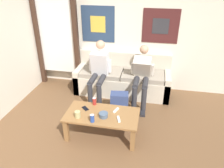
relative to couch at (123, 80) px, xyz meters
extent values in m
cube|color=silver|center=(-0.20, 0.36, 0.98)|extent=(10.00, 0.05, 2.55)
cube|color=navy|center=(-0.61, 0.32, 1.12)|extent=(0.73, 0.01, 0.77)
cube|color=gold|center=(-0.61, 0.32, 1.12)|extent=(0.33, 0.01, 0.34)
cube|color=#471E1E|center=(0.71, 0.32, 1.13)|extent=(0.74, 0.01, 0.70)
cube|color=#2D2D33|center=(0.71, 0.32, 1.13)|extent=(0.33, 0.01, 0.31)
cube|color=#382319|center=(-1.96, 0.13, 0.73)|extent=(0.10, 0.10, 2.05)
cube|color=#382319|center=(-1.06, 0.13, 0.73)|extent=(0.10, 0.10, 2.05)
cube|color=silver|center=(-1.51, 0.15, 0.83)|extent=(0.82, 0.02, 1.64)
cube|color=beige|center=(0.00, 0.27, 0.13)|extent=(2.03, 0.13, 0.84)
cube|color=beige|center=(0.00, -0.09, -0.09)|extent=(2.03, 0.58, 0.42)
cube|color=beige|center=(-0.96, -0.09, -0.03)|extent=(0.12, 0.58, 0.54)
cube|color=beige|center=(0.96, -0.09, -0.03)|extent=(0.12, 0.58, 0.54)
cube|color=gray|center=(-0.45, -0.09, 0.17)|extent=(0.88, 0.54, 0.10)
cube|color=gray|center=(0.45, -0.09, 0.17)|extent=(0.88, 0.54, 0.10)
cube|color=olive|center=(-0.09, -1.52, 0.11)|extent=(1.16, 0.60, 0.03)
cube|color=olive|center=(-0.62, -1.28, -0.10)|extent=(0.07, 0.07, 0.39)
cube|color=olive|center=(0.44, -1.28, -0.10)|extent=(0.07, 0.07, 0.39)
cube|color=olive|center=(-0.62, -1.77, -0.10)|extent=(0.07, 0.07, 0.39)
cube|color=olive|center=(0.44, -1.77, -0.10)|extent=(0.07, 0.07, 0.39)
cylinder|color=#2D2D33|center=(-0.52, -0.54, 0.22)|extent=(0.11, 0.44, 0.11)
cylinder|color=#2D2D33|center=(-0.52, -0.76, -0.02)|extent=(0.10, 0.10, 0.49)
cube|color=#232328|center=(-0.52, -0.83, -0.27)|extent=(0.11, 0.25, 0.05)
cylinder|color=#2D2D33|center=(-0.34, -0.54, 0.22)|extent=(0.11, 0.44, 0.11)
cylinder|color=#2D2D33|center=(-0.34, -0.76, -0.02)|extent=(0.10, 0.10, 0.49)
cube|color=#232328|center=(-0.34, -0.83, -0.27)|extent=(0.11, 0.25, 0.05)
cube|color=silver|center=(-0.43, -0.28, 0.46)|extent=(0.36, 0.32, 0.52)
sphere|color=tan|center=(-0.43, -0.22, 0.84)|extent=(0.18, 0.18, 0.18)
cylinder|color=silver|center=(-0.62, -0.28, 0.43)|extent=(0.08, 0.10, 0.28)
cylinder|color=silver|center=(-0.24, -0.28, 0.43)|extent=(0.08, 0.10, 0.28)
cylinder|color=#2D2D33|center=(0.34, -0.52, 0.22)|extent=(0.11, 0.39, 0.11)
cylinder|color=#2D2D33|center=(0.34, -0.71, -0.02)|extent=(0.10, 0.10, 0.49)
cube|color=#232328|center=(0.34, -0.78, -0.27)|extent=(0.11, 0.25, 0.05)
cylinder|color=#2D2D33|center=(0.52, -0.52, 0.22)|extent=(0.11, 0.39, 0.11)
cylinder|color=#2D2D33|center=(0.52, -0.71, -0.02)|extent=(0.10, 0.10, 0.49)
cube|color=#232328|center=(0.52, -0.78, -0.27)|extent=(0.11, 0.25, 0.05)
cube|color=beige|center=(0.43, -0.21, 0.42)|extent=(0.36, 0.43, 0.51)
sphere|color=tan|center=(0.43, -0.04, 0.74)|extent=(0.18, 0.18, 0.18)
cylinder|color=beige|center=(0.23, -0.19, 0.38)|extent=(0.08, 0.14, 0.26)
cylinder|color=beige|center=(0.62, -0.19, 0.38)|extent=(0.08, 0.14, 0.26)
cube|color=navy|center=(0.07, -0.80, -0.09)|extent=(0.36, 0.26, 0.40)
cube|color=navy|center=(0.08, -0.90, -0.18)|extent=(0.24, 0.11, 0.18)
cylinder|color=#475B75|center=(-0.05, -1.59, 0.16)|extent=(0.14, 0.14, 0.07)
torus|color=#475B75|center=(-0.05, -1.59, 0.19)|extent=(0.15, 0.15, 0.02)
cylinder|color=tan|center=(-0.44, -1.68, 0.18)|extent=(0.09, 0.09, 0.10)
cylinder|color=black|center=(-0.44, -1.68, 0.23)|extent=(0.00, 0.00, 0.01)
cylinder|color=#28479E|center=(-0.19, -1.74, 0.18)|extent=(0.07, 0.07, 0.12)
cylinder|color=silver|center=(-0.19, -1.74, 0.25)|extent=(0.06, 0.06, 0.00)
cylinder|color=maroon|center=(-0.28, -1.28, 0.18)|extent=(0.07, 0.07, 0.12)
cylinder|color=silver|center=(-0.28, -1.28, 0.25)|extent=(0.06, 0.06, 0.00)
cube|color=white|center=(0.19, -1.62, 0.13)|extent=(0.08, 0.15, 0.02)
cylinder|color=#333842|center=(0.18, -1.59, 0.15)|extent=(0.01, 0.01, 0.00)
cube|color=white|center=(0.11, -1.40, 0.13)|extent=(0.08, 0.15, 0.02)
cylinder|color=#333842|center=(0.12, -1.37, 0.15)|extent=(0.01, 0.01, 0.00)
cube|color=black|center=(-0.40, -1.43, 0.13)|extent=(0.14, 0.14, 0.01)
cube|color=black|center=(-0.40, -1.43, 0.13)|extent=(0.13, 0.13, 0.00)
camera|label=1|loc=(0.63, -4.28, 2.13)|focal=35.00mm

